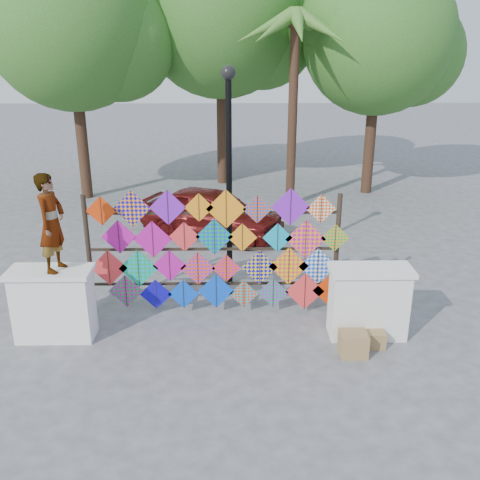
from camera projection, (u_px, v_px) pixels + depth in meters
The scene contains 13 objects.
ground at pixel (213, 330), 9.56m from camera, with size 80.00×80.00×0.00m, color gray.
parapet_left at pixel (54, 304), 9.12m from camera, with size 1.40×0.65×1.28m.
parapet_right at pixel (368, 301), 9.19m from camera, with size 1.40×0.65×1.28m.
kite_rack at pixel (218, 253), 9.84m from camera, with size 4.91×0.24×2.42m.
tree_west at pixel (74, 25), 16.14m from camera, with size 5.85×5.20×8.01m.
tree_mid at pixel (224, 14), 17.95m from camera, with size 6.30×5.60×8.61m.
tree_east at pixel (381, 39), 16.88m from camera, with size 5.40×4.80×7.42m.
palm_tree at pixel (295, 40), 15.41m from camera, with size 3.62×3.62×5.83m.
vendor_woman at pixel (51, 223), 8.62m from camera, with size 0.60×0.39×1.64m, color #99999E.
sedan at pixel (212, 212), 14.11m from camera, with size 1.53×3.81×1.30m, color #601110.
lamppost at pixel (229, 159), 10.52m from camera, with size 0.28×0.28×4.46m.
cardboard_box_near at pixel (353, 344), 8.75m from camera, with size 0.44×0.39×0.39m, color tan.
cardboard_box_far at pixel (374, 339), 9.01m from camera, with size 0.33×0.31×0.28m, color tan.
Camera 1 is at (0.36, -8.44, 4.80)m, focal length 40.00 mm.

